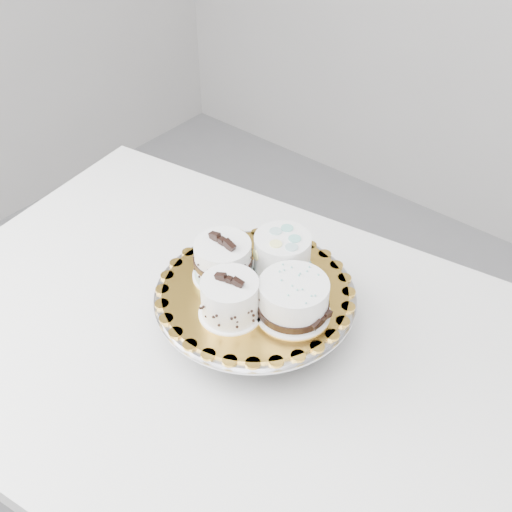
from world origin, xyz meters
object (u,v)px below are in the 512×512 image
Objects in this scene: cake_swirl at (230,299)px; cake_banded at (223,261)px; cake_stand at (255,304)px; table at (238,368)px; cake_dots at (282,253)px; cake_ribbon at (294,300)px; cake_board at (255,291)px.

cake_banded is (-0.07, 0.06, 0.00)m from cake_swirl.
cake_stand is 3.18× the size of cake_banded.
cake_stand is at bearing 79.50° from table.
table is 12.35× the size of cake_banded.
cake_stand is at bearing -103.71° from cake_dots.
cake_ribbon reaches higher than cake_stand.
cake_banded is (-0.07, 0.04, 0.21)m from table.
cake_ribbon is (0.16, 0.01, -0.00)m from cake_banded.
cake_swirl is 0.10m from cake_banded.
cake_board reaches higher than cake_stand.
cake_swirl is at bearing -101.30° from cake_dots.
cake_board is 0.08m from cake_dots.
cake_swirl is (0.00, -0.07, 0.07)m from cake_stand.
cake_stand is 0.03m from cake_board.
cake_stand is at bearing 81.00° from cake_swirl.
table is 12.04× the size of cake_swirl.
cake_swirl is 1.03× the size of cake_banded.
cake_board is at bearing -103.71° from cake_dots.
cake_stand is 3.10× the size of cake_swirl.
cake_banded reaches higher than table.
cake_ribbon is (0.09, 0.05, 0.20)m from table.
table is 0.21m from cake_swirl.
cake_board is 0.09m from cake_ribbon.
cake_banded is 0.83× the size of cake_ribbon.
cake_banded reaches higher than cake_dots.
cake_dots is 0.91× the size of cake_ribbon.
cake_board is 2.43× the size of cake_ribbon.
cake_swirl is at bearing -137.14° from cake_ribbon.
cake_ribbon is at bearing 6.16° from cake_banded.
cake_swirl is 0.85× the size of cake_ribbon.
cake_banded is at bearing 139.64° from table.
cake_dots is (0.00, 0.07, 0.07)m from cake_stand.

